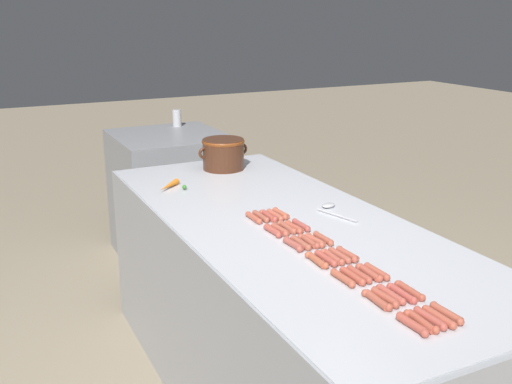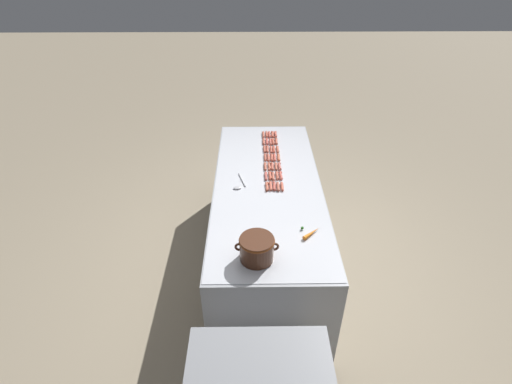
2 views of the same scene
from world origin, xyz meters
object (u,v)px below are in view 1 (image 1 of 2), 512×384
Objects in this scene: hot_dog_33 at (301,225)px; hot_dog_16 at (359,274)px; hot_dog_15 at (391,295)px; hot_dog_22 at (402,293)px; hot_dog_20 at (268,216)px; soda_can at (177,118)px; hot_dog_1 at (377,300)px; hot_dog_6 at (254,218)px; hot_dog_8 at (385,297)px; hot_dog_34 at (281,213)px; hot_dog_0 at (412,324)px; hot_dog_26 at (294,227)px; back_cabinet at (172,196)px; serving_spoon at (331,209)px; hot_dog_17 at (332,257)px; hot_dog_4 at (293,244)px; hot_dog_10 at (326,258)px; carrot at (170,186)px; hot_dog_21 at (439,317)px; hot_dog_23 at (369,273)px; hot_dog_28 at (447,313)px; hot_dog_18 at (309,241)px; hot_dog_30 at (377,272)px; hot_dog_19 at (287,227)px; bean_pot at (223,152)px; hot_dog_7 at (421,322)px; hot_dog_29 at (410,291)px; hot_dog_24 at (340,255)px; hot_dog_9 at (353,276)px; hot_dog_12 at (280,229)px; hot_dog_13 at (261,216)px; hot_dog_14 at (430,318)px; hot_dog_5 at (273,231)px; hot_dog_32 at (323,238)px; hot_dog_2 at (343,278)px; hot_dog_27 at (275,215)px; hot_dog_11 at (301,243)px; hot_dog_3 at (317,260)px.

hot_dog_16 is at bearing -97.93° from hot_dog_33.
hot_dog_22 is (0.04, -0.01, 0.00)m from hot_dog_15.
soda_can is at bearing 81.39° from hot_dog_20.
hot_dog_6 is at bearing 90.18° from hot_dog_1.
hot_dog_34 is at bearing 83.58° from hot_dog_8.
hot_dog_0 is 1.00× the size of hot_dog_26.
back_cabinet reaches higher than serving_spoon.
hot_dog_17 is at bearing 89.87° from hot_dog_15.
hot_dog_4 is 1.00× the size of hot_dog_10.
carrot reaches higher than hot_dog_16.
hot_dog_23 is (0.00, 0.34, 0.00)m from hot_dog_21.
back_cabinet is at bearing 88.11° from hot_dog_28.
hot_dog_18 is 1.00× the size of hot_dog_30.
hot_dog_19 is 0.90× the size of carrot.
bean_pot reaches higher than hot_dog_33.
hot_dog_17 is at bearing -90.61° from hot_dog_19.
serving_spoon is (0.34, 0.81, -0.00)m from hot_dog_8.
hot_dog_29 is (0.10, 0.17, 0.00)m from hot_dog_7.
hot_dog_33 is at bearing 9.45° from hot_dog_26.
hot_dog_24 is 2.60m from soda_can.
hot_dog_22 is (-0.13, -2.66, 0.45)m from back_cabinet.
hot_dog_9 is 1.00× the size of hot_dog_10.
hot_dog_8 and hot_dog_12 have the same top height.
hot_dog_23 is (0.07, -0.67, 0.00)m from hot_dog_13.
hot_dog_19 is at bearing 89.55° from hot_dog_16.
hot_dog_14 is at bearing -94.46° from hot_dog_33.
hot_dog_5 and hot_dog_33 have the same top height.
hot_dog_33 is (0.00, 0.51, 0.00)m from hot_dog_30.
hot_dog_24 is (0.07, -0.33, 0.00)m from hot_dog_12.
hot_dog_18 and hot_dog_29 have the same top height.
hot_dog_14 is 0.90× the size of carrot.
hot_dog_23 is 0.34m from hot_dog_32.
hot_dog_2 is 0.50× the size of serving_spoon.
hot_dog_5 and hot_dog_27 have the same top height.
hot_dog_30 is (0.03, 0.17, 0.00)m from hot_dog_22.
hot_dog_11 is 1.00× the size of hot_dog_24.
hot_dog_9 is (0.04, -0.33, 0.00)m from hot_dog_4.
hot_dog_7 is 1.00× the size of hot_dog_29.
hot_dog_14 and hot_dog_34 have the same top height.
hot_dog_13 and hot_dog_20 have the same top height.
hot_dog_23 is 0.45× the size of bean_pot.
hot_dog_4 and hot_dog_22 have the same top height.
hot_dog_11 is at bearing 93.10° from hot_dog_14.
hot_dog_3 is at bearing 112.09° from hot_dog_29.
hot_dog_2 is 1.00× the size of hot_dog_29.
hot_dog_10 is 1.14m from carrot.
hot_dog_15 is 0.66m from hot_dog_26.
hot_dog_6 is at bearing 174.64° from serving_spoon.
hot_dog_7 is 1.00× the size of hot_dog_13.
hot_dog_29 is 0.45× the size of bean_pot.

